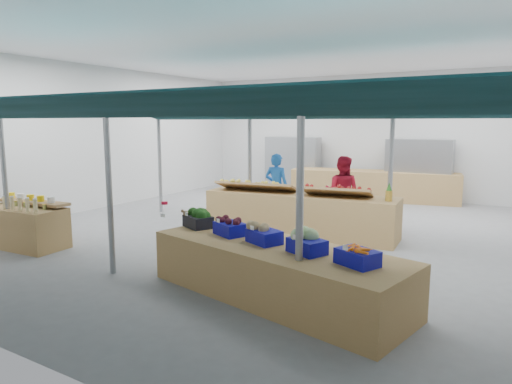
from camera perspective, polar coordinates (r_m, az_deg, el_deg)
floor at (r=10.77m, az=2.39°, el=-5.05°), size 13.00×13.00×0.00m
hall at (r=11.75m, az=5.84°, el=9.08°), size 13.00×13.00×13.00m
pole_grid at (r=8.60m, az=1.34°, el=3.72°), size 10.00×4.60×3.00m
awnings at (r=8.57m, az=1.36°, el=10.19°), size 9.50×7.08×0.30m
back_shelving_left at (r=17.01m, az=4.57°, el=3.42°), size 2.00×0.50×2.00m
back_shelving_right at (r=15.58m, az=19.62°, el=2.46°), size 2.00×0.50×2.00m
bottle_shelf at (r=10.61m, az=-26.92°, el=-3.71°), size 1.92×1.24×1.11m
veg_counter at (r=6.79m, az=2.45°, el=-9.90°), size 4.21×2.15×0.78m
fruit_counter at (r=10.53m, az=5.50°, el=-2.77°), size 4.47×1.39×0.94m
far_counter at (r=15.66m, az=14.44°, el=0.82°), size 5.49×2.06×0.97m
crate_stack at (r=5.73m, az=13.43°, el=-14.73°), size 0.58×0.48×0.60m
vendor_left at (r=11.96m, az=2.57°, el=0.63°), size 0.67×0.47×1.76m
vendor_right at (r=11.24m, az=10.69°, el=-0.04°), size 0.91×0.73×1.76m
crate_broccoli at (r=7.84m, az=-7.25°, el=-3.27°), size 0.60×0.52×0.35m
crate_beets at (r=7.27m, az=-3.26°, el=-4.36°), size 0.60×0.52×0.29m
crate_celeriac at (r=6.78m, az=1.03°, el=-5.21°), size 0.60×0.52×0.31m
crate_cabbage at (r=6.30m, az=6.38°, el=-6.21°), size 0.60×0.52×0.35m
crate_carrots at (r=5.91m, az=12.56°, el=-7.87°), size 0.60×0.52×0.29m
sparrow at (r=7.87m, az=-8.87°, el=-2.60°), size 0.12×0.09×0.11m
pole_ribbon at (r=8.49m, az=-11.38°, el=-1.50°), size 0.12×0.12×0.28m
apple_heap_yellow at (r=10.74m, az=0.11°, el=0.95°), size 1.99×0.99×0.27m
apple_heap_red at (r=10.05m, az=10.09°, el=0.28°), size 1.59×0.93×0.27m
pineapple at (r=9.80m, az=16.28°, el=-0.06°), size 0.14×0.14×0.39m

